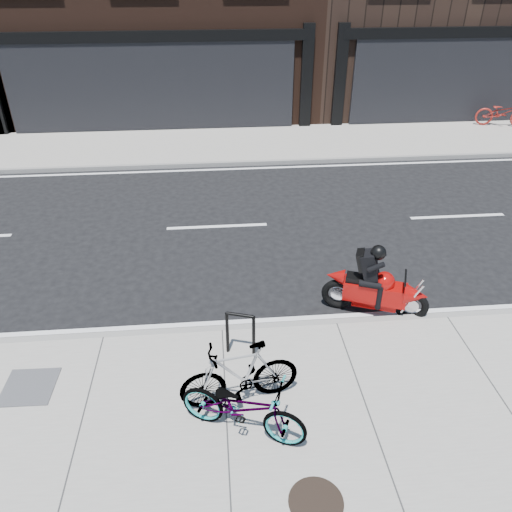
{
  "coord_description": "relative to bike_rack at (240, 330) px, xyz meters",
  "views": [
    {
      "loc": [
        -0.01,
        -8.63,
        5.69
      ],
      "look_at": [
        0.68,
        -0.88,
        0.9
      ],
      "focal_mm": 35.0,
      "sensor_mm": 36.0,
      "label": 1
    }
  ],
  "objects": [
    {
      "name": "ground",
      "position": [
        -0.28,
        2.6,
        -0.6
      ],
      "size": [
        120.0,
        120.0,
        0.0
      ],
      "primitive_type": "plane",
      "color": "black",
      "rests_on": "ground"
    },
    {
      "name": "sidewalk_near",
      "position": [
        -0.28,
        -2.4,
        -0.54
      ],
      "size": [
        60.0,
        6.0,
        0.13
      ],
      "primitive_type": "cube",
      "color": "gray",
      "rests_on": "ground"
    },
    {
      "name": "sidewalk_far",
      "position": [
        -0.28,
        10.35,
        -0.54
      ],
      "size": [
        60.0,
        3.5,
        0.13
      ],
      "primitive_type": "cube",
      "color": "gray",
      "rests_on": "ground"
    },
    {
      "name": "bike_rack",
      "position": [
        0.0,
        0.0,
        0.0
      ],
      "size": [
        0.46,
        0.19,
        0.81
      ],
      "rotation": [
        0.0,
        0.0,
        -0.31
      ],
      "color": "black",
      "rests_on": "sidewalk_near"
    },
    {
      "name": "bicycle_front",
      "position": [
        -0.06,
        -1.52,
        -0.01
      ],
      "size": [
        1.85,
        1.28,
        0.92
      ],
      "primitive_type": "imported",
      "rotation": [
        0.0,
        0.0,
        1.14
      ],
      "color": "gray",
      "rests_on": "sidewalk_near"
    },
    {
      "name": "bicycle_rear",
      "position": [
        -0.07,
        -0.98,
        0.04
      ],
      "size": [
        1.76,
        0.74,
        1.02
      ],
      "primitive_type": "imported",
      "rotation": [
        0.0,
        0.0,
        4.87
      ],
      "color": "gray",
      "rests_on": "sidewalk_near"
    },
    {
      "name": "motorcycle",
      "position": [
        2.55,
        0.97,
        -0.02
      ],
      "size": [
        1.83,
        0.98,
        1.43
      ],
      "rotation": [
        0.0,
        0.0,
        -0.37
      ],
      "color": "black",
      "rests_on": "ground"
    },
    {
      "name": "bicycle_far",
      "position": [
        10.31,
        11.32,
        0.01
      ],
      "size": [
        1.96,
        1.12,
        0.97
      ],
      "primitive_type": "imported",
      "rotation": [
        0.0,
        0.0,
        1.29
      ],
      "color": "maroon",
      "rests_on": "sidewalk_far"
    },
    {
      "name": "manhole_cover",
      "position": [
        0.72,
        -2.63,
        -0.47
      ],
      "size": [
        0.83,
        0.83,
        0.02
      ],
      "primitive_type": "cylinder",
      "rotation": [
        0.0,
        0.0,
        -0.32
      ],
      "color": "black",
      "rests_on": "sidewalk_near"
    },
    {
      "name": "utility_grate",
      "position": [
        -3.19,
        -0.45,
        -0.47
      ],
      "size": [
        0.77,
        0.77,
        0.02
      ],
      "primitive_type": "cube",
      "rotation": [
        0.0,
        0.0,
        -0.03
      ],
      "color": "#545457",
      "rests_on": "sidewalk_near"
    }
  ]
}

